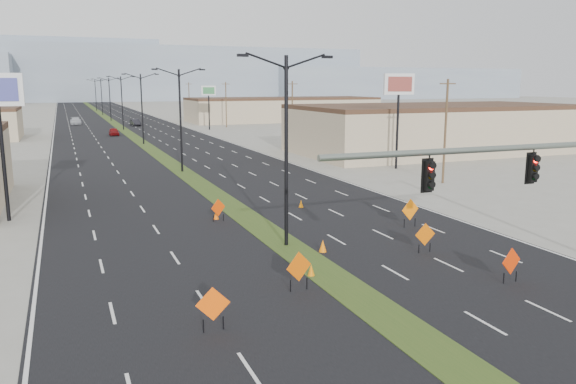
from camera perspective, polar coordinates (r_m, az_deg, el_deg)
name	(u,v)px	position (r m, az deg, el deg)	size (l,w,h in m)	color
ground	(415,337)	(20.40, 12.78, -14.18)	(600.00, 600.00, 0.00)	gray
road_surface	(121,128)	(115.89, -16.56, 6.21)	(25.00, 400.00, 0.02)	black
median_strip	(121,128)	(115.89, -16.56, 6.21)	(2.00, 400.00, 0.04)	#2C4819
building_se_near	(437,130)	(75.14, 14.88, 6.10)	(36.00, 18.00, 5.50)	tan
building_se_far	(283,110)	(134.38, -0.56, 8.31)	(44.00, 16.00, 5.00)	tan
mesa_center	(159,74)	(319.18, -12.97, 11.60)	(220.00, 50.00, 28.00)	gray
mesa_east	(390,83)	(359.81, 10.35, 10.79)	(160.00, 50.00, 18.00)	gray
mesa_backdrop	(19,70)	(335.71, -25.65, 11.12)	(140.00, 50.00, 32.00)	gray
signal_mast	(566,176)	(26.05, 26.38, 1.45)	(16.30, 0.60, 8.00)	slate
streetlight_0	(286,145)	(29.30, -0.18, 4.75)	(5.15, 0.24, 10.02)	black
streetlight_1	(180,117)	(56.20, -10.88, 7.50)	(5.15, 0.24, 10.02)	black
streetlight_2	(142,107)	(83.83, -14.62, 8.40)	(5.15, 0.24, 10.02)	black
streetlight_3	(122,101)	(111.64, -16.51, 8.84)	(5.15, 0.24, 10.02)	black
streetlight_4	(110,98)	(139.53, -17.65, 9.10)	(5.15, 0.24, 10.02)	black
streetlight_5	(102,96)	(167.45, -18.41, 9.27)	(5.15, 0.24, 10.02)	black
streetlight_6	(96,94)	(195.40, -18.96, 9.40)	(5.15, 0.24, 10.02)	black
utility_pole_0	(445,130)	(50.67, 15.70, 6.10)	(1.60, 0.20, 9.00)	#4C3823
utility_pole_1	(292,112)	(81.23, 0.43, 8.16)	(1.60, 0.20, 9.00)	#4C3823
utility_pole_2	(226,104)	(114.36, -6.31, 8.89)	(1.60, 0.20, 9.00)	#4C3823
utility_pole_3	(189,100)	(148.35, -10.01, 9.23)	(1.60, 0.20, 9.00)	#4C3823
car_left	(114,132)	(99.86, -17.28, 5.87)	(1.54, 3.82, 1.30)	maroon
car_mid	(135,123)	(121.91, -15.25, 6.82)	(1.46, 4.19, 1.38)	black
car_far	(76,121)	(129.90, -20.77, 6.76)	(2.15, 5.28, 1.53)	#B5B8BF
construction_sign_0	(213,306)	(20.13, -7.63, -11.36)	(1.23, 0.13, 1.64)	#FF5405
construction_sign_1	(299,268)	(23.65, 1.11, -7.72)	(1.25, 0.38, 1.71)	#D95304
construction_sign_2	(218,208)	(35.64, -7.10, -1.67)	(1.02, 0.49, 1.46)	#E23B04
construction_sign_3	(425,235)	(29.71, 13.75, -4.31)	(1.18, 0.07, 1.57)	#D75B04
construction_sign_4	(511,262)	(26.44, 21.73, -6.67)	(1.18, 0.26, 1.59)	red
construction_sign_5	(410,210)	(34.73, 12.31, -1.85)	(1.31, 0.29, 1.77)	orange
cone_0	(323,246)	(29.18, 3.55, -5.49)	(0.40, 0.40, 0.66)	orange
cone_1	(311,270)	(25.59, 2.37, -7.96)	(0.35, 0.35, 0.58)	orange
cone_2	(301,204)	(39.49, 1.33, -1.21)	(0.34, 0.34, 0.56)	orange
cone_3	(216,215)	(36.36, -7.32, -2.32)	(0.36, 0.36, 0.59)	#FF6005
pole_sign_east_near	(399,91)	(58.28, 11.19, 10.00)	(3.14, 0.97, 9.61)	black
pole_sign_east_far	(209,94)	(108.50, -8.07, 9.80)	(2.72, 0.80, 8.28)	black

